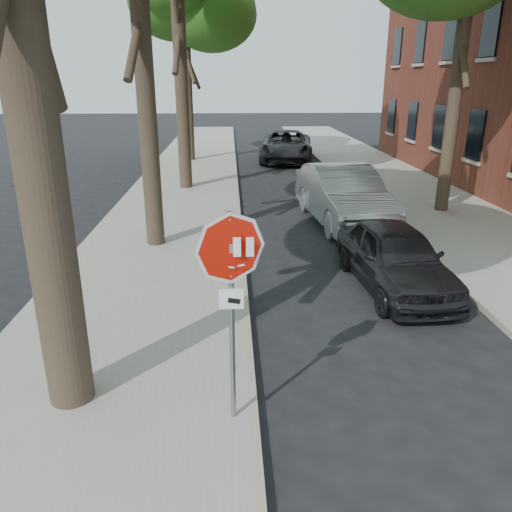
{
  "coord_description": "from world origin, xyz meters",
  "views": [
    {
      "loc": [
        -0.69,
        -5.15,
        4.05
      ],
      "look_at": [
        -0.4,
        0.46,
        2.05
      ],
      "focal_mm": 35.0,
      "sensor_mm": 36.0,
      "label": 1
    }
  ],
  "objects_px": {
    "tree_far": "(184,8)",
    "car_b": "(343,196)",
    "car_d": "(286,146)",
    "stop_sign": "(231,280)",
    "car_a": "(395,257)"
  },
  "relations": [
    {
      "from": "stop_sign",
      "to": "tree_far",
      "type": "bearing_deg",
      "value": 95.46
    },
    {
      "from": "stop_sign",
      "to": "car_b",
      "type": "relative_size",
      "value": 0.52
    },
    {
      "from": "car_a",
      "to": "car_b",
      "type": "distance_m",
      "value": 4.86
    },
    {
      "from": "tree_far",
      "to": "car_d",
      "type": "distance_m",
      "value": 8.12
    },
    {
      "from": "stop_sign",
      "to": "car_d",
      "type": "bearing_deg",
      "value": 82.05
    },
    {
      "from": "car_b",
      "to": "car_d",
      "type": "bearing_deg",
      "value": 86.21
    },
    {
      "from": "tree_far",
      "to": "car_b",
      "type": "distance_m",
      "value": 14.68
    },
    {
      "from": "car_a",
      "to": "car_d",
      "type": "relative_size",
      "value": 0.7
    },
    {
      "from": "stop_sign",
      "to": "car_b",
      "type": "bearing_deg",
      "value": 69.92
    },
    {
      "from": "car_b",
      "to": "car_d",
      "type": "distance_m",
      "value": 11.95
    },
    {
      "from": "stop_sign",
      "to": "car_a",
      "type": "relative_size",
      "value": 0.67
    },
    {
      "from": "stop_sign",
      "to": "tree_far",
      "type": "xyz_separation_m",
      "value": [
        -2.02,
        21.14,
        5.26
      ]
    },
    {
      "from": "stop_sign",
      "to": "car_a",
      "type": "distance_m",
      "value": 5.48
    },
    {
      "from": "tree_far",
      "to": "car_a",
      "type": "distance_m",
      "value": 18.94
    },
    {
      "from": "stop_sign",
      "to": "car_d",
      "type": "xyz_separation_m",
      "value": [
        2.93,
        20.97,
        -1.17
      ]
    }
  ]
}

